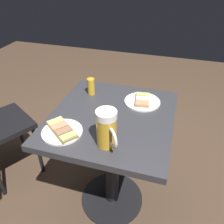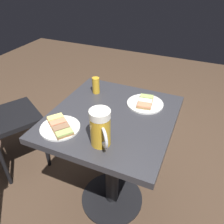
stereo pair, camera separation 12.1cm
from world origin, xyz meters
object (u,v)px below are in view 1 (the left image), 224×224
(plate_far, at_px, (62,131))
(beer_glass_small, at_px, (91,86))
(plate_near, at_px, (142,101))
(beer_mug, at_px, (107,129))

(plate_far, xyz_separation_m, beer_glass_small, (0.00, 0.40, 0.04))
(plate_near, distance_m, beer_mug, 0.42)
(plate_near, relative_size, beer_glass_small, 2.06)
(beer_glass_small, bearing_deg, plate_near, -1.78)
(beer_mug, bearing_deg, beer_glass_small, 119.67)
(plate_far, height_order, beer_glass_small, beer_glass_small)
(plate_near, distance_m, beer_glass_small, 0.33)
(plate_near, xyz_separation_m, beer_glass_small, (-0.32, 0.01, 0.04))
(plate_near, bearing_deg, beer_glass_small, 178.22)
(beer_mug, xyz_separation_m, beer_glass_small, (-0.24, 0.41, -0.04))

